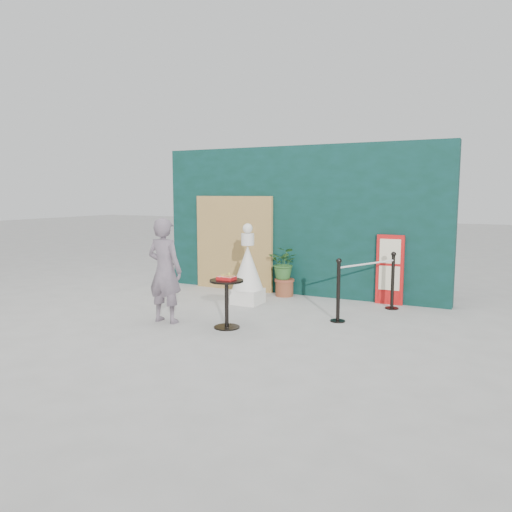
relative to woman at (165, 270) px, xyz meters
name	(u,v)px	position (x,y,z in m)	size (l,w,h in m)	color
ground	(221,330)	(1.05, -0.04, -0.84)	(60.00, 60.00, 0.00)	#ADAAA5
back_wall	(299,221)	(1.05, 3.11, 0.66)	(6.00, 0.30, 3.00)	black
bamboo_fence	(234,243)	(-0.35, 2.90, 0.16)	(1.80, 0.08, 2.00)	tan
woman	(165,270)	(0.00, 0.00, 0.00)	(0.61, 0.40, 1.68)	slate
menu_board	(390,270)	(2.95, 2.91, -0.19)	(0.50, 0.07, 1.30)	red
statue	(248,271)	(0.57, 1.78, -0.22)	(0.59, 0.59, 1.51)	silver
cafe_table	(227,296)	(1.06, 0.13, -0.34)	(0.52, 0.52, 0.75)	black
food_basket	(227,277)	(1.06, 0.14, -0.05)	(0.26, 0.19, 0.11)	red
planter	(285,268)	(0.90, 2.73, -0.26)	(0.59, 0.51, 1.00)	brown
stanchion_barrier	(367,286)	(2.78, 1.91, -0.34)	(0.84, 1.54, 1.03)	black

